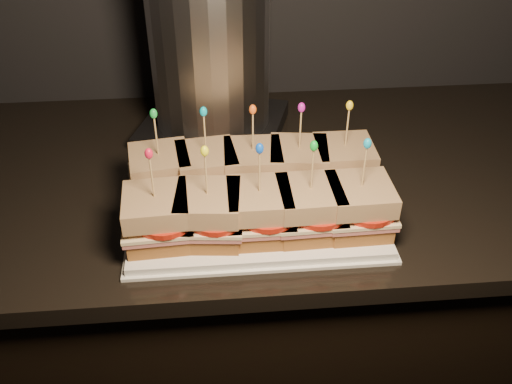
{
  "coord_description": "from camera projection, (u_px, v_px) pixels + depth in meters",
  "views": [
    {
      "loc": [
        -1.08,
        0.79,
        1.55
      ],
      "look_at": [
        -1.02,
        1.53,
        1.0
      ],
      "focal_mm": 40.0,
      "sensor_mm": 36.0,
      "label": 1
    }
  ],
  "objects": [
    {
      "name": "sandwich_2_tomato",
      "position": [
        260.0,
        170.0,
        0.97
      ],
      "size": [
        0.09,
        0.09,
        0.01
      ],
      "primitive_type": "cylinder",
      "color": "red",
      "rests_on": "sandwich_2_cheese"
    },
    {
      "name": "sandwich_3_bread_top",
      "position": [
        299.0,
        156.0,
        0.97
      ],
      "size": [
        0.11,
        0.11,
        0.03
      ],
      "primitive_type": "cube",
      "rotation": [
        0.0,
        0.0,
        -0.12
      ],
      "color": "brown",
      "rests_on": "sandwich_3_tomato"
    },
    {
      "name": "sandwich_7_bread_bot",
      "position": [
        259.0,
        226.0,
        0.9
      ],
      "size": [
        0.09,
        0.09,
        0.03
      ],
      "primitive_type": "cube",
      "rotation": [
        0.0,
        0.0,
        -0.0
      ],
      "color": "brown",
      "rests_on": "platter"
    },
    {
      "name": "sandwich_1_pick",
      "position": [
        205.0,
        136.0,
        0.93
      ],
      "size": [
        0.0,
        0.0,
        0.09
      ],
      "primitive_type": "cylinder",
      "color": "tan",
      "rests_on": "sandwich_1_bread_top"
    },
    {
      "name": "sandwich_0_ham",
      "position": [
        161.0,
        180.0,
        0.97
      ],
      "size": [
        0.12,
        0.11,
        0.01
      ],
      "primitive_type": "cube",
      "rotation": [
        0.0,
        0.0,
        0.13
      ],
      "color": "#B8625D",
      "rests_on": "sandwich_0_bread_bot"
    },
    {
      "name": "sandwich_1_tomato",
      "position": [
        214.0,
        172.0,
        0.96
      ],
      "size": [
        0.09,
        0.09,
        0.01
      ],
      "primitive_type": "cylinder",
      "color": "red",
      "rests_on": "sandwich_1_cheese"
    },
    {
      "name": "sandwich_4_cheese",
      "position": [
        343.0,
        167.0,
        0.99
      ],
      "size": [
        0.11,
        0.1,
        0.01
      ],
      "primitive_type": "cube",
      "rotation": [
        0.0,
        0.0,
        -0.0
      ],
      "color": "beige",
      "rests_on": "sandwich_4_ham"
    },
    {
      "name": "sandwich_3_frill",
      "position": [
        302.0,
        107.0,
        0.91
      ],
      "size": [
        0.01,
        0.01,
        0.02
      ],
      "primitive_type": "ellipsoid",
      "color": "#C616A6",
      "rests_on": "sandwich_3_pick"
    },
    {
      "name": "sandwich_9_bread_top",
      "position": [
        361.0,
        194.0,
        0.88
      ],
      "size": [
        0.1,
        0.1,
        0.03
      ],
      "primitive_type": "cube",
      "rotation": [
        0.0,
        0.0,
        0.02
      ],
      "color": "brown",
      "rests_on": "sandwich_9_tomato"
    },
    {
      "name": "sandwich_5_frill",
      "position": [
        149.0,
        154.0,
        0.8
      ],
      "size": [
        0.01,
        0.01,
        0.02
      ],
      "primitive_type": "ellipsoid",
      "color": "red",
      "rests_on": "sandwich_5_pick"
    },
    {
      "name": "sandwich_2_frill",
      "position": [
        253.0,
        109.0,
        0.91
      ],
      "size": [
        0.01,
        0.01,
        0.02
      ],
      "primitive_type": "ellipsoid",
      "color": "#F55C17",
      "rests_on": "sandwich_2_pick"
    },
    {
      "name": "sandwich_8_ham",
      "position": [
        309.0,
        215.0,
        0.89
      ],
      "size": [
        0.11,
        0.1,
        0.01
      ],
      "primitive_type": "cube",
      "rotation": [
        0.0,
        0.0,
        0.03
      ],
      "color": "#B8625D",
      "rests_on": "sandwich_8_bread_bot"
    },
    {
      "name": "appliance_base",
      "position": [
        214.0,
        126.0,
        1.18
      ],
      "size": [
        0.33,
        0.3,
        0.03
      ],
      "primitive_type": "cube",
      "rotation": [
        0.0,
        0.0,
        -0.31
      ],
      "color": "#262628",
      "rests_on": "granite_slab"
    },
    {
      "name": "sandwich_5_bread_bot",
      "position": [
        159.0,
        232.0,
        0.89
      ],
      "size": [
        0.1,
        0.1,
        0.03
      ],
      "primitive_type": "cube",
      "rotation": [
        0.0,
        0.0,
        0.06
      ],
      "color": "brown",
      "rests_on": "platter"
    },
    {
      "name": "sandwich_6_cheese",
      "position": [
        209.0,
        217.0,
        0.88
      ],
      "size": [
        0.12,
        0.11,
        0.01
      ],
      "primitive_type": "cube",
      "rotation": [
        0.0,
        0.0,
        -0.1
      ],
      "color": "beige",
      "rests_on": "sandwich_6_ham"
    },
    {
      "name": "sandwich_0_cheese",
      "position": [
        161.0,
        176.0,
        0.97
      ],
      "size": [
        0.12,
        0.12,
        0.01
      ],
      "primitive_type": "cube",
      "rotation": [
        0.0,
        0.0,
        0.13
      ],
      "color": "beige",
      "rests_on": "sandwich_0_ham"
    },
    {
      "name": "sandwich_5_cheese",
      "position": [
        157.0,
        220.0,
        0.87
      ],
      "size": [
        0.11,
        0.11,
        0.01
      ],
      "primitive_type": "cube",
      "rotation": [
        0.0,
        0.0,
        0.06
      ],
      "color": "beige",
      "rests_on": "sandwich_5_ham"
    },
    {
      "name": "sandwich_8_bread_bot",
      "position": [
        308.0,
        223.0,
        0.9
      ],
      "size": [
        0.1,
        0.1,
        0.03
      ],
      "primitive_type": "cube",
      "rotation": [
        0.0,
        0.0,
        0.03
      ],
      "color": "brown",
      "rests_on": "platter"
    },
    {
      "name": "sandwich_8_cheese",
      "position": [
        309.0,
        211.0,
        0.89
      ],
      "size": [
        0.11,
        0.11,
        0.01
      ],
      "primitive_type": "cube",
      "rotation": [
        0.0,
        0.0,
        0.03
      ],
      "color": "beige",
      "rests_on": "sandwich_8_ham"
    },
    {
      "name": "sandwich_8_bread_top",
      "position": [
        310.0,
        197.0,
        0.87
      ],
      "size": [
        0.1,
        0.1,
        0.03
      ],
      "primitive_type": "cube",
      "rotation": [
        0.0,
        0.0,
        0.03
      ],
      "color": "brown",
      "rests_on": "sandwich_8_tomato"
    },
    {
      "name": "sandwich_7_frill",
      "position": [
        260.0,
        148.0,
        0.81
      ],
      "size": [
        0.01,
        0.01,
        0.02
      ],
      "primitive_type": "ellipsoid",
      "color": "blue",
      "rests_on": "sandwich_7_pick"
    },
    {
      "name": "sandwich_4_frill",
      "position": [
        350.0,
        105.0,
        0.92
      ],
      "size": [
        0.01,
        0.01,
        0.02
      ],
      "primitive_type": "ellipsoid",
      "color": "yellow",
      "rests_on": "sandwich_4_pick"
    },
    {
      "name": "sandwich_5_ham",
      "position": [
        158.0,
        223.0,
        0.88
      ],
      "size": [
        0.11,
        0.11,
        0.01
      ],
      "primitive_type": "cube",
      "rotation": [
        0.0,
        0.0,
        0.06
      ],
      "color": "#B8625D",
      "rests_on": "sandwich_5_bread_bot"
    },
    {
      "name": "sandwich_2_pick",
      "position": [
        253.0,
        134.0,
        0.93
      ],
      "size": [
        0.0,
        0.0,
        0.09
      ],
      "primitive_type": "cylinder",
      "color": "tan",
      "rests_on": "sandwich_2_bread_top"
    },
    {
      "name": "sandwich_6_bread_top",
      "position": [
        208.0,
        202.0,
        0.86
      ],
      "size": [
        0.11,
        0.11,
        0.03
      ],
      "primitive_type": "cube",
      "rotation": [
        0.0,
        0.0,
        -0.1
      ],
      "color": "brown",
      "rests_on": "sandwich_6_tomato"
    },
    {
      "name": "sandwich_8_tomato",
      "position": [
        318.0,
        210.0,
        0.88
      ],
      "size": [
        0.09,
        0.09,
        0.01
      ],
      "primitive_type": "cylinder",
      "color": "red",
      "rests_on": "sandwich_8_cheese"
    },
    {
      "name": "sandwich_4_bread_top",
      "position": [
        344.0,
        153.0,
        0.97
      ],
      "size": [
        0.1,
        0.1,
        0.03
      ],
      "primitive_type": "cube",
      "rotation": [
        0.0,
        0.0,
        -0.0
      ],
      "color": "brown",
      "rests_on": "sandwich_4_tomato"
    },
    {
      "name": "sandwich_4_ham",
      "position": [
        343.0,
        171.0,
        0.99
      ],
      "size": [
        0.1,
        0.1,
        0.01
      ],
      "primitive_type": "cube",
      "rotation": [
        0.0,
        0.0,
        -0.0
      ],
      "color": "#B8625D",
      "rests_on": "sandwich_4_bread_bot"
    },
    {
      "name": "sandwich_9_cheese",
      "position": [
        359.0,
        209.0,
        0.89
      ],
      "size": [
        0.11,
        0.1,
        0.01
      ],
      "primitive_type": "cube",
      "rotation": [
        0.0,
        0.0,
        0.02
      ],
      "color": "beige",
      "rests_on": "sandwich_9_ham"
    },
    {
      "name": "platter",
      "position": [
        256.0,
        214.0,
        0.96
      ],
      "size": [
        0.41,
        0.25,
        0.02
      ],
      "primitive_type": "cube",
      "color": "white",
      "rests_on": "granite_slab"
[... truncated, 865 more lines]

